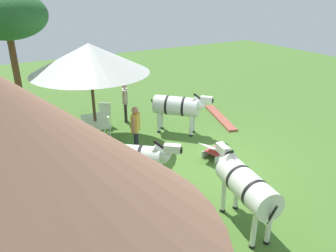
{
  "coord_description": "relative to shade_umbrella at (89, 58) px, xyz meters",
  "views": [
    {
      "loc": [
        -6.86,
        5.55,
        4.95
      ],
      "look_at": [
        1.17,
        0.85,
        1.0
      ],
      "focal_mm": 35.51,
      "sensor_mm": 36.0,
      "label": 1
    }
  ],
  "objects": [
    {
      "name": "zebra_toward_hut",
      "position": [
        -3.45,
        0.21,
        -1.86
      ],
      "size": [
        1.65,
        1.85,
        1.52
      ],
      "rotation": [
        0.0,
        0.0,
        2.44
      ],
      "color": "silver",
      "rests_on": "ground_plane"
    },
    {
      "name": "guest_behind_table",
      "position": [
        1.08,
        -1.57,
        -1.9
      ],
      "size": [
        0.53,
        0.35,
        1.57
      ],
      "rotation": [
        0.0,
        0.0,
        2.74
      ],
      "color": "black",
      "rests_on": "ground_plane"
    },
    {
      "name": "acacia_tree_right_background",
      "position": [
        2.27,
        1.94,
        1.18
      ],
      "size": [
        2.65,
        2.65,
        4.85
      ],
      "color": "brown",
      "rests_on": "ground_plane"
    },
    {
      "name": "shade_umbrella",
      "position": [
        0.0,
        0.0,
        0.0
      ],
      "size": [
        3.77,
        3.77,
        3.31
      ],
      "color": "#493821",
      "rests_on": "ground_plane"
    },
    {
      "name": "zebra_nearest_camera",
      "position": [
        -5.85,
        -1.34,
        -1.81
      ],
      "size": [
        2.32,
        0.92,
        1.57
      ],
      "rotation": [
        0.0,
        0.0,
        4.53
      ],
      "color": "silver",
      "rests_on": "ground_plane"
    },
    {
      "name": "striped_lounge_chair",
      "position": [
        -3.07,
        -2.69,
        -2.59
      ],
      "size": [
        0.7,
        0.91,
        0.59
      ],
      "rotation": [
        0.0,
        0.0,
        3.35
      ],
      "color": "#CE434B",
      "rests_on": "ground_plane"
    },
    {
      "name": "patio_dining_table",
      "position": [
        -0.0,
        -0.0,
        -2.18
      ],
      "size": [
        1.62,
        1.15,
        0.74
      ],
      "rotation": [
        0.0,
        0.0,
        -0.21
      ],
      "color": "silver",
      "rests_on": "ground_plane"
    },
    {
      "name": "patio_chair_west_end",
      "position": [
        -1.07,
        0.7,
        -2.32
      ],
      "size": [
        0.59,
        0.6,
        0.9
      ],
      "rotation": [
        0.0,
        0.0,
        -2.15
      ],
      "color": "white",
      "rests_on": "ground_plane"
    },
    {
      "name": "ground_plane",
      "position": [
        -3.33,
        -2.43,
        -2.84
      ],
      "size": [
        36.0,
        36.0,
        0.0
      ],
      "primitive_type": "plane",
      "color": "#466E2B"
    },
    {
      "name": "brick_patio_kerb",
      "position": [
        -0.48,
        -5.0,
        -2.8
      ],
      "size": [
        2.77,
        1.21,
        0.08
      ],
      "primitive_type": "cube",
      "rotation": [
        0.0,
        0.0,
        2.83
      ],
      "color": "#9C4F3E",
      "rests_on": "ground_plane"
    },
    {
      "name": "guest_beside_umbrella",
      "position": [
        -1.56,
        -0.78,
        -1.9
      ],
      "size": [
        0.46,
        0.42,
        1.58
      ],
      "rotation": [
        0.0,
        0.0,
        5.61
      ],
      "color": "black",
      "rests_on": "ground_plane"
    },
    {
      "name": "zebra_by_umbrella",
      "position": [
        -0.81,
        -2.77,
        -1.84
      ],
      "size": [
        1.8,
        1.72,
        1.54
      ],
      "rotation": [
        0.0,
        0.0,
        2.32
      ],
      "color": "silver",
      "rests_on": "ground_plane"
    },
    {
      "name": "patio_chair_near_hut",
      "position": [
        1.06,
        -0.7,
        -2.32
      ],
      "size": [
        0.59,
        0.6,
        0.9
      ],
      "rotation": [
        0.0,
        0.0,
        0.99
      ],
      "color": "silver",
      "rests_on": "ground_plane"
    }
  ]
}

